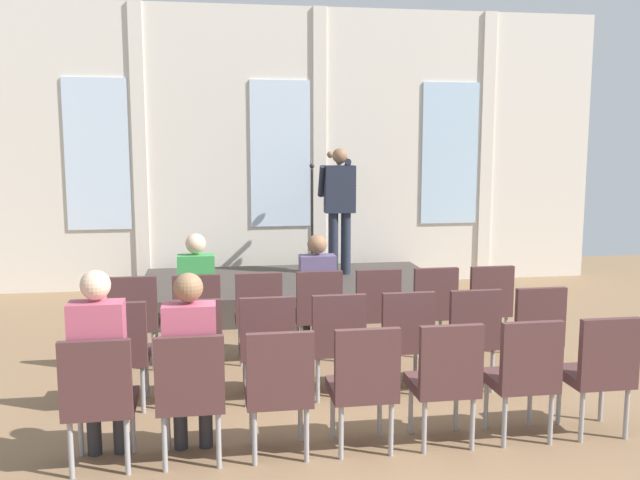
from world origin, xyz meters
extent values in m
plane|color=#846647|center=(0.00, 0.00, 0.00)|extent=(15.38, 15.38, 0.00)
cube|color=silver|center=(0.00, 5.92, 2.11)|extent=(10.09, 0.10, 4.23)
cube|color=silver|center=(-2.69, 5.86, 2.04)|extent=(0.91, 0.04, 2.21)
cube|color=silver|center=(-2.09, 5.86, 2.11)|extent=(0.20, 0.08, 4.23)
cube|color=silver|center=(0.00, 5.86, 2.04)|extent=(0.91, 0.04, 2.21)
cube|color=silver|center=(0.61, 5.86, 2.11)|extent=(0.20, 0.08, 4.23)
cube|color=silver|center=(2.69, 5.86, 2.04)|extent=(0.91, 0.04, 2.21)
cube|color=silver|center=(3.30, 5.86, 2.11)|extent=(0.20, 0.08, 4.23)
cube|color=#3F3833|center=(0.00, 4.49, 0.18)|extent=(4.00, 2.25, 0.36)
cylinder|color=#232838|center=(0.63, 4.78, 0.80)|extent=(0.14, 0.14, 0.88)
cylinder|color=#232838|center=(0.81, 4.78, 0.80)|extent=(0.14, 0.14, 0.88)
cube|color=#232838|center=(0.72, 4.78, 1.57)|extent=(0.42, 0.22, 0.66)
cube|color=#26663F|center=(0.72, 4.89, 1.64)|extent=(0.06, 0.01, 0.39)
sphere|color=#8C6647|center=(0.72, 4.79, 2.03)|extent=(0.21, 0.21, 0.21)
cylinder|color=#232838|center=(0.48, 4.86, 1.67)|extent=(0.09, 0.28, 0.45)
cylinder|color=#232838|center=(0.86, 4.91, 1.91)|extent=(0.15, 0.36, 0.15)
cylinder|color=#232838|center=(0.80, 5.04, 1.95)|extent=(0.11, 0.34, 0.15)
sphere|color=#8C6647|center=(0.68, 5.30, 2.04)|extent=(0.10, 0.10, 0.10)
cylinder|color=black|center=(0.37, 5.02, 0.38)|extent=(0.28, 0.28, 0.03)
cylinder|color=black|center=(0.37, 5.02, 1.12)|extent=(0.02, 0.02, 1.45)
sphere|color=#262626|center=(0.37, 5.02, 1.88)|extent=(0.07, 0.07, 0.07)
cylinder|color=#99999E|center=(-1.63, 2.34, 0.20)|extent=(0.04, 0.04, 0.40)
cylinder|color=#99999E|center=(-1.99, 2.34, 0.20)|extent=(0.04, 0.04, 0.40)
cylinder|color=#99999E|center=(-1.63, 2.00, 0.20)|extent=(0.04, 0.04, 0.40)
cylinder|color=#99999E|center=(-1.99, 2.00, 0.20)|extent=(0.04, 0.04, 0.40)
cube|color=#4C2D2D|center=(-1.81, 2.17, 0.44)|extent=(0.46, 0.44, 0.08)
cube|color=#4C2D2D|center=(-1.81, 1.98, 0.71)|extent=(0.46, 0.06, 0.46)
cylinder|color=#99999E|center=(-1.03, 2.34, 0.20)|extent=(0.04, 0.04, 0.40)
cylinder|color=#99999E|center=(-1.39, 2.34, 0.20)|extent=(0.04, 0.04, 0.40)
cylinder|color=#99999E|center=(-1.03, 2.00, 0.20)|extent=(0.04, 0.04, 0.40)
cylinder|color=#99999E|center=(-1.39, 2.00, 0.20)|extent=(0.04, 0.04, 0.40)
cube|color=#4C2D2D|center=(-1.21, 2.17, 0.44)|extent=(0.46, 0.44, 0.08)
cube|color=#4C2D2D|center=(-1.21, 1.98, 0.71)|extent=(0.46, 0.06, 0.46)
cylinder|color=#2D2D33|center=(-1.30, 2.35, 0.22)|extent=(0.10, 0.10, 0.44)
cylinder|color=#2D2D33|center=(-1.12, 2.35, 0.22)|extent=(0.10, 0.10, 0.44)
cube|color=#2D2D33|center=(-1.21, 2.23, 0.50)|extent=(0.34, 0.36, 0.12)
cube|color=green|center=(-1.21, 2.12, 0.84)|extent=(0.36, 0.20, 0.55)
sphere|color=beige|center=(-1.21, 2.14, 1.22)|extent=(0.20, 0.20, 0.20)
cylinder|color=#99999E|center=(-0.42, 2.34, 0.20)|extent=(0.04, 0.04, 0.40)
cylinder|color=#99999E|center=(-0.78, 2.34, 0.20)|extent=(0.04, 0.04, 0.40)
cylinder|color=#99999E|center=(-0.42, 2.00, 0.20)|extent=(0.04, 0.04, 0.40)
cylinder|color=#99999E|center=(-0.78, 2.00, 0.20)|extent=(0.04, 0.04, 0.40)
cube|color=#4C2D2D|center=(-0.60, 2.17, 0.44)|extent=(0.46, 0.44, 0.08)
cube|color=#4C2D2D|center=(-0.60, 1.98, 0.71)|extent=(0.46, 0.06, 0.46)
cylinder|color=#99999E|center=(0.18, 2.34, 0.20)|extent=(0.04, 0.04, 0.40)
cylinder|color=#99999E|center=(-0.18, 2.34, 0.20)|extent=(0.04, 0.04, 0.40)
cylinder|color=#99999E|center=(0.18, 2.00, 0.20)|extent=(0.04, 0.04, 0.40)
cylinder|color=#99999E|center=(-0.18, 2.00, 0.20)|extent=(0.04, 0.04, 0.40)
cube|color=#4C2D2D|center=(0.00, 2.17, 0.44)|extent=(0.46, 0.44, 0.08)
cube|color=#4C2D2D|center=(0.00, 1.98, 0.71)|extent=(0.46, 0.06, 0.46)
cylinder|color=#2D2D33|center=(-0.09, 2.35, 0.22)|extent=(0.10, 0.10, 0.44)
cylinder|color=#2D2D33|center=(0.09, 2.35, 0.22)|extent=(0.10, 0.10, 0.44)
cube|color=#2D2D33|center=(0.00, 2.23, 0.50)|extent=(0.34, 0.36, 0.12)
cube|color=#594C72|center=(0.00, 2.12, 0.82)|extent=(0.36, 0.20, 0.52)
sphere|color=#8C6647|center=(0.00, 2.14, 1.19)|extent=(0.20, 0.20, 0.20)
cylinder|color=#99999E|center=(0.78, 2.34, 0.20)|extent=(0.04, 0.04, 0.40)
cylinder|color=#99999E|center=(0.42, 2.34, 0.20)|extent=(0.04, 0.04, 0.40)
cylinder|color=#99999E|center=(0.78, 2.00, 0.20)|extent=(0.04, 0.04, 0.40)
cylinder|color=#99999E|center=(0.42, 2.00, 0.20)|extent=(0.04, 0.04, 0.40)
cube|color=#4C2D2D|center=(0.60, 2.17, 0.44)|extent=(0.46, 0.44, 0.08)
cube|color=#4C2D2D|center=(0.60, 1.98, 0.71)|extent=(0.46, 0.06, 0.46)
cylinder|color=#99999E|center=(1.39, 2.34, 0.20)|extent=(0.04, 0.04, 0.40)
cylinder|color=#99999E|center=(1.03, 2.34, 0.20)|extent=(0.04, 0.04, 0.40)
cylinder|color=#99999E|center=(1.39, 2.00, 0.20)|extent=(0.04, 0.04, 0.40)
cylinder|color=#99999E|center=(1.03, 2.00, 0.20)|extent=(0.04, 0.04, 0.40)
cube|color=#4C2D2D|center=(1.21, 2.17, 0.44)|extent=(0.46, 0.44, 0.08)
cube|color=#4C2D2D|center=(1.21, 1.98, 0.71)|extent=(0.46, 0.06, 0.46)
cylinder|color=#99999E|center=(1.99, 2.34, 0.20)|extent=(0.04, 0.04, 0.40)
cylinder|color=#99999E|center=(1.63, 2.34, 0.20)|extent=(0.04, 0.04, 0.40)
cylinder|color=#99999E|center=(1.99, 2.00, 0.20)|extent=(0.04, 0.04, 0.40)
cylinder|color=#99999E|center=(1.63, 2.00, 0.20)|extent=(0.04, 0.04, 0.40)
cube|color=#4C2D2D|center=(1.81, 2.17, 0.44)|extent=(0.46, 0.44, 0.08)
cube|color=#4C2D2D|center=(1.81, 1.98, 0.71)|extent=(0.46, 0.06, 0.46)
cylinder|color=#99999E|center=(-1.63, 1.26, 0.20)|extent=(0.04, 0.04, 0.40)
cylinder|color=#99999E|center=(-1.99, 1.26, 0.20)|extent=(0.04, 0.04, 0.40)
cylinder|color=#99999E|center=(-1.63, 0.92, 0.20)|extent=(0.04, 0.04, 0.40)
cylinder|color=#99999E|center=(-1.99, 0.92, 0.20)|extent=(0.04, 0.04, 0.40)
cube|color=#4C2D2D|center=(-1.81, 1.09, 0.44)|extent=(0.46, 0.44, 0.08)
cube|color=#4C2D2D|center=(-1.81, 0.90, 0.71)|extent=(0.46, 0.06, 0.46)
cylinder|color=#99999E|center=(-1.03, 1.26, 0.20)|extent=(0.04, 0.04, 0.40)
cylinder|color=#99999E|center=(-1.39, 1.26, 0.20)|extent=(0.04, 0.04, 0.40)
cylinder|color=#99999E|center=(-1.03, 0.92, 0.20)|extent=(0.04, 0.04, 0.40)
cylinder|color=#99999E|center=(-1.39, 0.92, 0.20)|extent=(0.04, 0.04, 0.40)
cube|color=#4C2D2D|center=(-1.21, 1.09, 0.44)|extent=(0.46, 0.44, 0.08)
cube|color=#4C2D2D|center=(-1.21, 0.90, 0.71)|extent=(0.46, 0.06, 0.46)
cylinder|color=#99999E|center=(-0.42, 1.26, 0.20)|extent=(0.04, 0.04, 0.40)
cylinder|color=#99999E|center=(-0.78, 1.26, 0.20)|extent=(0.04, 0.04, 0.40)
cylinder|color=#99999E|center=(-0.42, 0.92, 0.20)|extent=(0.04, 0.04, 0.40)
cylinder|color=#99999E|center=(-0.78, 0.92, 0.20)|extent=(0.04, 0.04, 0.40)
cube|color=#4C2D2D|center=(-0.60, 1.09, 0.44)|extent=(0.46, 0.44, 0.08)
cube|color=#4C2D2D|center=(-0.60, 0.90, 0.71)|extent=(0.46, 0.06, 0.46)
cylinder|color=#99999E|center=(0.18, 1.26, 0.20)|extent=(0.04, 0.04, 0.40)
cylinder|color=#99999E|center=(-0.18, 1.26, 0.20)|extent=(0.04, 0.04, 0.40)
cylinder|color=#99999E|center=(0.18, 0.92, 0.20)|extent=(0.04, 0.04, 0.40)
cylinder|color=#99999E|center=(-0.18, 0.92, 0.20)|extent=(0.04, 0.04, 0.40)
cube|color=#4C2D2D|center=(0.00, 1.09, 0.44)|extent=(0.46, 0.44, 0.08)
cube|color=#4C2D2D|center=(0.00, 0.90, 0.71)|extent=(0.46, 0.06, 0.46)
cylinder|color=#99999E|center=(0.78, 1.26, 0.20)|extent=(0.04, 0.04, 0.40)
cylinder|color=#99999E|center=(0.42, 1.26, 0.20)|extent=(0.04, 0.04, 0.40)
cylinder|color=#99999E|center=(0.78, 0.92, 0.20)|extent=(0.04, 0.04, 0.40)
cylinder|color=#99999E|center=(0.42, 0.92, 0.20)|extent=(0.04, 0.04, 0.40)
cube|color=#4C2D2D|center=(0.60, 1.09, 0.44)|extent=(0.46, 0.44, 0.08)
cube|color=#4C2D2D|center=(0.60, 0.90, 0.71)|extent=(0.46, 0.06, 0.46)
cylinder|color=#99999E|center=(1.39, 1.26, 0.20)|extent=(0.04, 0.04, 0.40)
cylinder|color=#99999E|center=(1.03, 1.26, 0.20)|extent=(0.04, 0.04, 0.40)
cylinder|color=#99999E|center=(1.39, 0.92, 0.20)|extent=(0.04, 0.04, 0.40)
cylinder|color=#99999E|center=(1.03, 0.92, 0.20)|extent=(0.04, 0.04, 0.40)
cube|color=#4C2D2D|center=(1.21, 1.09, 0.44)|extent=(0.46, 0.44, 0.08)
cube|color=#4C2D2D|center=(1.21, 0.90, 0.71)|extent=(0.46, 0.06, 0.46)
cylinder|color=#99999E|center=(1.99, 1.26, 0.20)|extent=(0.04, 0.04, 0.40)
cylinder|color=#99999E|center=(1.63, 1.26, 0.20)|extent=(0.04, 0.04, 0.40)
cylinder|color=#99999E|center=(1.99, 0.92, 0.20)|extent=(0.04, 0.04, 0.40)
cylinder|color=#99999E|center=(1.63, 0.92, 0.20)|extent=(0.04, 0.04, 0.40)
cube|color=#4C2D2D|center=(1.81, 1.09, 0.44)|extent=(0.46, 0.44, 0.08)
cube|color=#4C2D2D|center=(1.81, 0.90, 0.71)|extent=(0.46, 0.06, 0.46)
cylinder|color=#99999E|center=(-1.63, 0.18, 0.20)|extent=(0.04, 0.04, 0.40)
cylinder|color=#99999E|center=(-1.99, 0.18, 0.20)|extent=(0.04, 0.04, 0.40)
cylinder|color=#99999E|center=(-1.63, -0.16, 0.20)|extent=(0.04, 0.04, 0.40)
cylinder|color=#99999E|center=(-1.99, -0.16, 0.20)|extent=(0.04, 0.04, 0.40)
cube|color=#4C2D2D|center=(-1.81, 0.01, 0.44)|extent=(0.46, 0.44, 0.08)
cube|color=#4C2D2D|center=(-1.81, -0.18, 0.71)|extent=(0.46, 0.06, 0.46)
cylinder|color=#2D2D33|center=(-1.90, 0.19, 0.22)|extent=(0.10, 0.10, 0.44)
cylinder|color=#2D2D33|center=(-1.72, 0.19, 0.22)|extent=(0.10, 0.10, 0.44)
cube|color=#2D2D33|center=(-1.81, 0.07, 0.50)|extent=(0.34, 0.36, 0.12)
cube|color=#B24C66|center=(-1.81, -0.04, 0.86)|extent=(0.36, 0.20, 0.60)
sphere|color=beige|center=(-1.81, -0.02, 1.27)|extent=(0.20, 0.20, 0.20)
cylinder|color=#99999E|center=(-1.03, 0.18, 0.20)|extent=(0.04, 0.04, 0.40)
cylinder|color=#99999E|center=(-1.39, 0.18, 0.20)|extent=(0.04, 0.04, 0.40)
cylinder|color=#99999E|center=(-1.03, -0.16, 0.20)|extent=(0.04, 0.04, 0.40)
cylinder|color=#99999E|center=(-1.39, -0.16, 0.20)|extent=(0.04, 0.04, 0.40)
cube|color=#4C2D2D|center=(-1.21, 0.01, 0.44)|extent=(0.46, 0.44, 0.08)
cube|color=#4C2D2D|center=(-1.21, -0.18, 0.71)|extent=(0.46, 0.06, 0.46)
cylinder|color=#2D2D33|center=(-1.30, 0.19, 0.22)|extent=(0.10, 0.10, 0.44)
cylinder|color=#2D2D33|center=(-1.12, 0.19, 0.22)|extent=(0.10, 0.10, 0.44)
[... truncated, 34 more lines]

